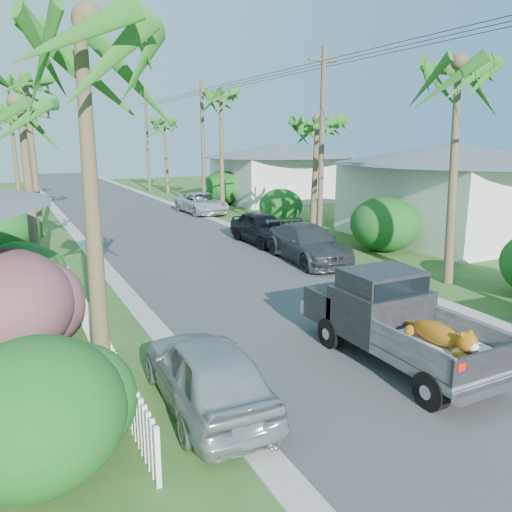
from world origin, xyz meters
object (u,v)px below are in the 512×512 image
palm_r_a (463,64)px  parked_car_rm (308,244)px  pickup_truck (388,316)px  house_right_near (451,195)px  parked_car_rd (202,203)px  palm_l_d (11,119)px  parked_car_ln (206,373)px  palm_l_a (78,22)px  house_right_far (279,175)px  utility_pole_b (322,149)px  utility_pole_c (203,145)px  parked_car_rf (262,228)px  palm_l_c (25,79)px  palm_l_b (20,103)px  palm_r_d (165,120)px  utility_pole_d (148,144)px  palm_r_c (221,92)px  palm_r_b (316,120)px

palm_r_a → parked_car_rm: bearing=119.0°
pickup_truck → house_right_near: 16.37m
parked_car_rd → parked_car_rm: bearing=-96.0°
parked_car_rm → palm_l_d: bearing=119.2°
parked_car_ln → palm_l_a: (-1.68, 1.19, 6.22)m
palm_l_a → house_right_far: (19.20, 27.00, -4.81)m
house_right_near → utility_pole_b: (-7.40, 1.00, 2.38)m
house_right_far → utility_pole_c: bearing=-164.9°
parked_car_rf → house_right_near: 9.97m
palm_l_d → parked_car_rd: bearing=-35.9°
parked_car_rm → parked_car_rf: (0.00, 4.13, 0.02)m
parked_car_ln → palm_l_c: (-1.48, 20.19, 7.20)m
parked_car_rf → palm_l_b: palm_l_b is taller
palm_r_d → parked_car_ln: bearing=-106.1°
palm_l_b → utility_pole_d: size_ratio=0.82×
parked_car_rf → palm_l_b: size_ratio=0.61×
parked_car_ln → utility_pole_d: size_ratio=0.47×
palm_l_a → palm_r_a: (12.50, 3.00, 0.49)m
palm_r_c → house_right_far: bearing=30.5°
pickup_truck → palm_r_d: (6.41, 37.99, 5.73)m
palm_l_d → house_right_far: (19.50, -4.00, -4.32)m
pickup_truck → palm_r_c: size_ratio=0.54×
parked_car_ln → utility_pole_d: (10.12, 41.19, 3.89)m
palm_r_b → house_right_far: size_ratio=0.80×
parked_car_rf → utility_pole_d: (2.00, 28.00, 3.83)m
parked_car_rd → palm_r_a: size_ratio=0.59×
parked_car_rd → utility_pole_b: bearing=-87.8°
palm_l_a → palm_r_a: palm_r_a is taller
palm_r_a → palm_r_b: 9.12m
palm_l_b → palm_r_a: palm_r_a is taller
parked_car_ln → house_right_far: bearing=-119.1°
utility_pole_b → utility_pole_c: size_ratio=1.00×
parked_car_rd → house_right_near: bearing=-61.1°
utility_pole_d → palm_l_a: bearing=-106.4°
palm_r_c → utility_pole_d: 17.37m
palm_r_c → utility_pole_b: 13.48m
palm_l_a → utility_pole_c: 27.74m
parked_car_rm → utility_pole_c: 17.67m
palm_l_c → parked_car_rd: bearing=20.4°
parked_car_ln → palm_l_b: (-2.28, 10.19, 5.43)m
parked_car_rf → palm_r_c: palm_r_c is taller
house_right_near → parked_car_rf: bearing=162.3°
palm_l_c → utility_pole_d: bearing=61.1°
house_right_near → palm_r_a: bearing=-138.2°
pickup_truck → house_right_near: bearing=37.7°
parked_car_ln → palm_l_a: palm_l_a is taller
palm_r_a → palm_l_c: bearing=127.6°
utility_pole_c → palm_r_d: bearing=85.7°
pickup_truck → house_right_far: bearing=65.2°
house_right_near → parked_car_rm: bearing=-173.1°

